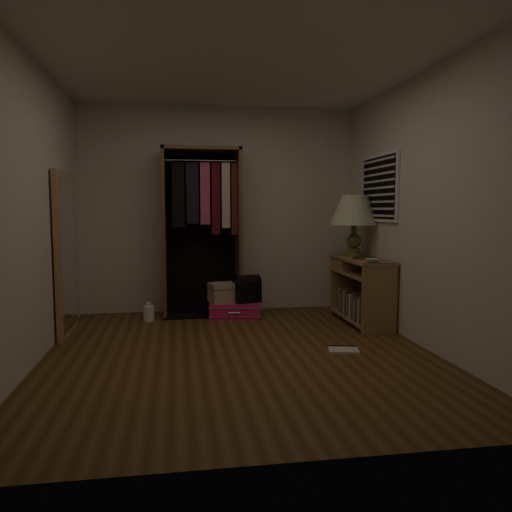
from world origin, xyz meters
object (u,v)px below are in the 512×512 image
open_wardrobe (203,216)px  white_jug (149,313)px  black_bag (247,288)px  table_lamp (354,211)px  console_bookshelf (360,288)px  floor_mirror (66,254)px  train_case (224,292)px  pink_suitcase (235,309)px

open_wardrobe → white_jug: open_wardrobe is taller
black_bag → white_jug: 1.20m
black_bag → table_lamp: table_lamp is taller
console_bookshelf → white_jug: bearing=169.6°
open_wardrobe → table_lamp: 1.84m
black_bag → floor_mirror: bearing=175.2°
console_bookshelf → black_bag: (-1.26, 0.47, -0.04)m
table_lamp → white_jug: size_ratio=3.21×
open_wardrobe → black_bag: bearing=-29.1°
white_jug → floor_mirror: bearing=-149.9°
console_bookshelf → floor_mirror: (-3.24, -0.02, 0.45)m
black_bag → table_lamp: (1.27, -0.21, 0.92)m
train_case → white_jug: bearing=167.0°
train_case → white_jug: (-0.89, -0.06, -0.21)m
floor_mirror → pink_suitcase: bearing=16.3°
open_wardrobe → floor_mirror: open_wardrobe is taller
console_bookshelf → white_jug: console_bookshelf is taller
pink_suitcase → black_bag: black_bag is taller
console_bookshelf → open_wardrobe: size_ratio=0.55×
train_case → black_bag: (0.27, -0.04, 0.05)m
train_case → pink_suitcase: bearing=-15.7°
train_case → table_lamp: table_lamp is taller
floor_mirror → train_case: floor_mirror is taller
open_wardrobe → white_jug: 1.34m
open_wardrobe → pink_suitcase: 1.21m
train_case → white_jug: 0.92m
pink_suitcase → table_lamp: size_ratio=0.93×
train_case → floor_mirror: bearing=-179.7°
floor_mirror → white_jug: floor_mirror is taller
console_bookshelf → pink_suitcase: console_bookshelf is taller
open_wardrobe → white_jug: size_ratio=9.02×
floor_mirror → white_jug: bearing=30.1°
console_bookshelf → open_wardrobe: open_wardrobe is taller
white_jug → pink_suitcase: bearing=3.7°
table_lamp → black_bag: bearing=170.6°
floor_mirror → white_jug: (0.81, 0.47, -0.75)m
open_wardrobe → train_case: size_ratio=5.03×
table_lamp → white_jug: table_lamp is taller
floor_mirror → white_jug: 1.20m
black_bag → table_lamp: bearing=-28.2°
floor_mirror → open_wardrobe: bearing=27.8°
console_bookshelf → black_bag: console_bookshelf is taller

